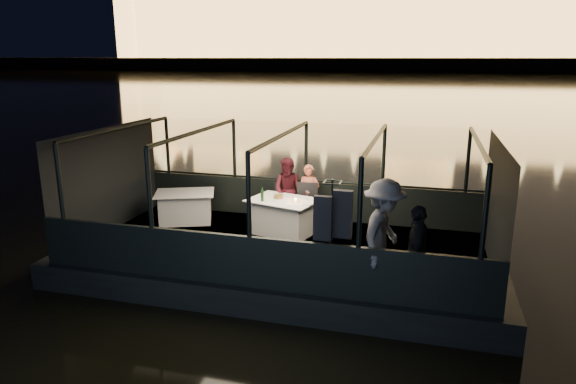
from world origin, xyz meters
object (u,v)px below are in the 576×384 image
(passenger_dark, at_px, (417,245))
(wine_bottle, at_px, (262,194))
(passenger_stripe, at_px, (383,241))
(dining_table_central, at_px, (283,216))
(person_man_maroon, at_px, (289,192))
(chair_port_right, at_px, (305,209))
(person_woman_coral, at_px, (309,193))
(chair_port_left, at_px, (279,204))
(coat_stand, at_px, (331,239))
(dining_table_aft, at_px, (185,206))

(passenger_dark, height_order, wine_bottle, passenger_dark)
(passenger_dark, bearing_deg, passenger_stripe, -91.60)
(dining_table_central, bearing_deg, person_man_maroon, 95.92)
(passenger_stripe, height_order, passenger_dark, passenger_stripe)
(chair_port_right, distance_m, person_woman_coral, 0.45)
(person_man_maroon, bearing_deg, dining_table_central, -83.22)
(chair_port_left, distance_m, person_man_maroon, 0.37)
(person_woman_coral, height_order, passenger_stripe, passenger_stripe)
(coat_stand, relative_size, person_man_maroon, 1.23)
(coat_stand, relative_size, person_woman_coral, 1.36)
(chair_port_right, xyz_separation_m, person_woman_coral, (-0.00, 0.34, 0.30))
(person_woman_coral, xyz_separation_m, passenger_stripe, (1.97, -3.06, 0.10))
(dining_table_aft, bearing_deg, passenger_stripe, -27.00)
(person_woman_coral, height_order, wine_bottle, person_woman_coral)
(chair_port_right, height_order, coat_stand, coat_stand)
(dining_table_central, relative_size, person_man_maroon, 0.94)
(coat_stand, bearing_deg, passenger_stripe, 17.99)
(dining_table_aft, bearing_deg, passenger_dark, -24.97)
(dining_table_aft, distance_m, wine_bottle, 2.14)
(person_man_maroon, height_order, passenger_stripe, passenger_stripe)
(dining_table_central, bearing_deg, wine_bottle, -149.80)
(passenger_stripe, bearing_deg, person_woman_coral, 44.43)
(chair_port_left, bearing_deg, person_man_maroon, 38.49)
(dining_table_central, bearing_deg, chair_port_right, 49.58)
(dining_table_aft, bearing_deg, person_man_maroon, 13.56)
(chair_port_left, xyz_separation_m, coat_stand, (1.82, -3.20, 0.45))
(chair_port_right, height_order, wine_bottle, wine_bottle)
(chair_port_left, relative_size, coat_stand, 0.47)
(wine_bottle, bearing_deg, person_woman_coral, 52.60)
(dining_table_aft, relative_size, passenger_dark, 0.89)
(chair_port_right, xyz_separation_m, person_man_maroon, (-0.46, 0.29, 0.30))
(coat_stand, relative_size, passenger_dark, 1.25)
(dining_table_central, distance_m, passenger_dark, 3.73)
(passenger_dark, bearing_deg, dining_table_aft, -112.04)
(passenger_stripe, relative_size, passenger_dark, 1.25)
(chair_port_left, xyz_separation_m, person_man_maroon, (0.21, 0.07, 0.30))
(person_woman_coral, bearing_deg, passenger_stripe, -58.06)
(person_woman_coral, height_order, person_man_maroon, person_man_maroon)
(coat_stand, distance_m, person_woman_coral, 3.52)
(passenger_dark, bearing_deg, coat_stand, -77.81)
(person_woman_coral, relative_size, wine_bottle, 4.72)
(wine_bottle, bearing_deg, dining_table_central, 30.20)
(person_woman_coral, bearing_deg, coat_stand, -71.69)
(person_woman_coral, bearing_deg, wine_bottle, -128.17)
(chair_port_right, height_order, person_woman_coral, person_woman_coral)
(dining_table_central, bearing_deg, passenger_dark, -38.65)
(dining_table_aft, bearing_deg, coat_stand, -34.25)
(dining_table_aft, xyz_separation_m, passenger_dark, (5.33, -2.48, 0.47))
(dining_table_central, xyz_separation_m, person_man_maroon, (-0.08, 0.74, 0.36))
(chair_port_left, bearing_deg, dining_table_aft, -147.37)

